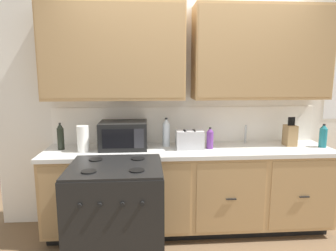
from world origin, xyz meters
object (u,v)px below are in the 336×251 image
(stove_range, at_px, (117,219))
(bottle_dark, at_px, (61,137))
(paper_towel_roll, at_px, (83,139))
(bottle_violet, at_px, (210,138))
(bottle_clear, at_px, (166,132))
(toaster, at_px, (189,140))
(knife_block, at_px, (290,135))
(microwave, at_px, (124,135))
(bottle_teal, at_px, (323,136))

(stove_range, distance_m, bottle_dark, 1.08)
(paper_towel_roll, distance_m, bottle_violet, 1.28)
(bottle_clear, xyz_separation_m, bottle_violet, (0.44, -0.14, -0.04))
(stove_range, bearing_deg, bottle_dark, 131.75)
(bottle_dark, xyz_separation_m, bottle_clear, (1.08, 0.07, 0.01))
(stove_range, distance_m, toaster, 1.08)
(stove_range, xyz_separation_m, knife_block, (1.80, 0.69, 0.55))
(knife_block, bearing_deg, toaster, -176.98)
(stove_range, relative_size, microwave, 1.98)
(bottle_violet, bearing_deg, stove_range, -145.83)
(bottle_dark, distance_m, bottle_violet, 1.53)
(paper_towel_roll, relative_size, bottle_dark, 0.94)
(toaster, bearing_deg, bottle_clear, 150.16)
(toaster, distance_m, bottle_dark, 1.31)
(knife_block, bearing_deg, bottle_clear, 176.86)
(bottle_violet, bearing_deg, bottle_teal, -1.32)
(stove_range, distance_m, bottle_violet, 1.23)
(bottle_violet, height_order, bottle_teal, bottle_teal)
(stove_range, distance_m, knife_block, 2.00)
(bottle_violet, bearing_deg, toaster, 176.90)
(paper_towel_roll, bearing_deg, bottle_clear, 11.39)
(bottle_teal, bearing_deg, bottle_dark, 177.94)
(toaster, bearing_deg, microwave, 174.64)
(microwave, xyz_separation_m, paper_towel_roll, (-0.39, -0.10, -0.01))
(bottle_dark, height_order, bottle_violet, bottle_dark)
(microwave, height_order, bottle_violet, microwave)
(bottle_dark, bearing_deg, paper_towel_roll, -21.60)
(bottle_violet, xyz_separation_m, bottle_teal, (1.20, -0.03, 0.01))
(paper_towel_roll, bearing_deg, bottle_dark, 158.40)
(bottle_violet, distance_m, bottle_teal, 1.20)
(toaster, bearing_deg, bottle_teal, -1.59)
(toaster, height_order, bottle_dark, bottle_dark)
(microwave, relative_size, bottle_dark, 1.74)
(microwave, relative_size, bottle_violet, 2.17)
(bottle_violet, bearing_deg, microwave, 175.19)
(stove_range, xyz_separation_m, bottle_clear, (0.47, 0.76, 0.58))
(bottle_violet, bearing_deg, knife_block, 4.49)
(bottle_dark, distance_m, bottle_clear, 1.08)
(microwave, height_order, bottle_dark, microwave)
(paper_towel_roll, bearing_deg, bottle_teal, -0.04)
(bottle_clear, distance_m, bottle_teal, 1.65)
(toaster, bearing_deg, paper_towel_roll, -177.98)
(knife_block, height_order, paper_towel_roll, knife_block)
(microwave, bearing_deg, bottle_dark, -179.60)
(toaster, xyz_separation_m, bottle_violet, (0.21, -0.01, 0.01))
(knife_block, distance_m, bottle_teal, 0.33)
(knife_block, distance_m, bottle_dark, 2.41)
(stove_range, relative_size, bottle_dark, 3.44)
(bottle_dark, relative_size, bottle_violet, 1.25)
(stove_range, relative_size, toaster, 3.39)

